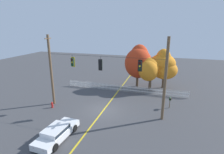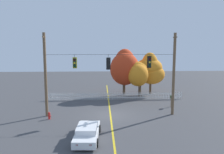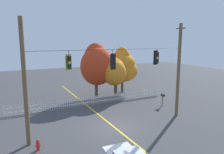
{
  "view_description": "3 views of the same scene",
  "coord_description": "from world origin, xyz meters",
  "px_view_note": "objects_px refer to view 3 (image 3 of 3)",
  "views": [
    {
      "loc": [
        6.43,
        -17.51,
        9.46
      ],
      "look_at": [
        0.96,
        0.36,
        4.06
      ],
      "focal_mm": 28.27,
      "sensor_mm": 36.0,
      "label": 1
    },
    {
      "loc": [
        -0.88,
        -23.46,
        7.37
      ],
      "look_at": [
        0.16,
        -0.13,
        4.08
      ],
      "focal_mm": 36.98,
      "sensor_mm": 36.0,
      "label": 2
    },
    {
      "loc": [
        -7.57,
        -14.82,
        7.08
      ],
      "look_at": [
        0.02,
        0.52,
        4.13
      ],
      "focal_mm": 34.42,
      "sensor_mm": 36.0,
      "label": 3
    }
  ],
  "objects_px": {
    "autumn_oak_far_east": "(122,66)",
    "roadside_mailbox": "(163,96)",
    "traffic_signal_westbound_side": "(69,62)",
    "autumn_maple_mid": "(114,71)",
    "traffic_signal_northbound_secondary": "(112,61)",
    "traffic_signal_eastbound_side": "(156,58)",
    "fire_hydrant": "(38,145)",
    "autumn_maple_near_fence": "(97,64)"
  },
  "relations": [
    {
      "from": "autumn_oak_far_east",
      "to": "fire_hydrant",
      "type": "distance_m",
      "value": 16.9
    },
    {
      "from": "traffic_signal_northbound_secondary",
      "to": "traffic_signal_eastbound_side",
      "type": "bearing_deg",
      "value": 0.27
    },
    {
      "from": "traffic_signal_westbound_side",
      "to": "autumn_maple_near_fence",
      "type": "distance_m",
      "value": 11.48
    },
    {
      "from": "traffic_signal_eastbound_side",
      "to": "fire_hydrant",
      "type": "height_order",
      "value": "traffic_signal_eastbound_side"
    },
    {
      "from": "traffic_signal_westbound_side",
      "to": "autumn_maple_mid",
      "type": "relative_size",
      "value": 0.28
    },
    {
      "from": "autumn_oak_far_east",
      "to": "roadside_mailbox",
      "type": "relative_size",
      "value": 4.61
    },
    {
      "from": "fire_hydrant",
      "to": "traffic_signal_westbound_side",
      "type": "bearing_deg",
      "value": 23.01
    },
    {
      "from": "fire_hydrant",
      "to": "roadside_mailbox",
      "type": "relative_size",
      "value": 0.54
    },
    {
      "from": "autumn_oak_far_east",
      "to": "fire_hydrant",
      "type": "relative_size",
      "value": 8.46
    },
    {
      "from": "autumn_maple_near_fence",
      "to": "roadside_mailbox",
      "type": "distance_m",
      "value": 8.86
    },
    {
      "from": "autumn_maple_mid",
      "to": "roadside_mailbox",
      "type": "relative_size",
      "value": 3.7
    },
    {
      "from": "traffic_signal_northbound_secondary",
      "to": "traffic_signal_eastbound_side",
      "type": "distance_m",
      "value": 4.23
    },
    {
      "from": "traffic_signal_northbound_secondary",
      "to": "autumn_maple_mid",
      "type": "bearing_deg",
      "value": 62.69
    },
    {
      "from": "traffic_signal_westbound_side",
      "to": "roadside_mailbox",
      "type": "distance_m",
      "value": 12.21
    },
    {
      "from": "autumn_maple_mid",
      "to": "traffic_signal_northbound_secondary",
      "type": "bearing_deg",
      "value": -117.31
    },
    {
      "from": "traffic_signal_westbound_side",
      "to": "autumn_maple_mid",
      "type": "xyz_separation_m",
      "value": [
        7.84,
        8.54,
        -2.22
      ]
    },
    {
      "from": "traffic_signal_eastbound_side",
      "to": "autumn_oak_far_east",
      "type": "relative_size",
      "value": 0.22
    },
    {
      "from": "autumn_maple_near_fence",
      "to": "roadside_mailbox",
      "type": "relative_size",
      "value": 5.0
    },
    {
      "from": "traffic_signal_eastbound_side",
      "to": "autumn_maple_near_fence",
      "type": "relative_size",
      "value": 0.21
    },
    {
      "from": "traffic_signal_northbound_secondary",
      "to": "autumn_oak_far_east",
      "type": "distance_m",
      "value": 12.02
    },
    {
      "from": "autumn_oak_far_east",
      "to": "fire_hydrant",
      "type": "bearing_deg",
      "value": -138.29
    },
    {
      "from": "traffic_signal_northbound_secondary",
      "to": "fire_hydrant",
      "type": "xyz_separation_m",
      "value": [
        -5.93,
        -1.05,
        -5.09
      ]
    },
    {
      "from": "traffic_signal_eastbound_side",
      "to": "autumn_oak_far_east",
      "type": "distance_m",
      "value": 10.38
    },
    {
      "from": "traffic_signal_westbound_side",
      "to": "traffic_signal_eastbound_side",
      "type": "bearing_deg",
      "value": 0.01
    },
    {
      "from": "traffic_signal_westbound_side",
      "to": "traffic_signal_northbound_secondary",
      "type": "xyz_separation_m",
      "value": [
        3.42,
        -0.02,
        -0.07
      ]
    },
    {
      "from": "autumn_maple_near_fence",
      "to": "roadside_mailbox",
      "type": "bearing_deg",
      "value": -53.52
    },
    {
      "from": "autumn_oak_far_east",
      "to": "traffic_signal_northbound_secondary",
      "type": "bearing_deg",
      "value": -122.86
    },
    {
      "from": "autumn_oak_far_east",
      "to": "fire_hydrant",
      "type": "xyz_separation_m",
      "value": [
        -12.37,
        -11.03,
        -3.29
      ]
    },
    {
      "from": "autumn_oak_far_east",
      "to": "traffic_signal_westbound_side",
      "type": "bearing_deg",
      "value": -134.71
    },
    {
      "from": "traffic_signal_westbound_side",
      "to": "fire_hydrant",
      "type": "xyz_separation_m",
      "value": [
        -2.51,
        -1.07,
        -5.17
      ]
    },
    {
      "from": "autumn_maple_mid",
      "to": "traffic_signal_westbound_side",
      "type": "bearing_deg",
      "value": -132.53
    },
    {
      "from": "autumn_maple_near_fence",
      "to": "autumn_oak_far_east",
      "type": "relative_size",
      "value": 1.09
    },
    {
      "from": "traffic_signal_northbound_secondary",
      "to": "traffic_signal_eastbound_side",
      "type": "height_order",
      "value": "same"
    },
    {
      "from": "traffic_signal_westbound_side",
      "to": "autumn_oak_far_east",
      "type": "relative_size",
      "value": 0.22
    },
    {
      "from": "traffic_signal_eastbound_side",
      "to": "fire_hydrant",
      "type": "relative_size",
      "value": 1.89
    },
    {
      "from": "autumn_maple_near_fence",
      "to": "autumn_maple_mid",
      "type": "bearing_deg",
      "value": -31.89
    },
    {
      "from": "traffic_signal_westbound_side",
      "to": "traffic_signal_eastbound_side",
      "type": "distance_m",
      "value": 7.65
    },
    {
      "from": "traffic_signal_northbound_secondary",
      "to": "fire_hydrant",
      "type": "relative_size",
      "value": 2.08
    },
    {
      "from": "autumn_maple_mid",
      "to": "autumn_oak_far_east",
      "type": "distance_m",
      "value": 2.49
    },
    {
      "from": "autumn_maple_near_fence",
      "to": "traffic_signal_eastbound_side",
      "type": "bearing_deg",
      "value": -80.54
    },
    {
      "from": "traffic_signal_northbound_secondary",
      "to": "autumn_maple_near_fence",
      "type": "bearing_deg",
      "value": 74.85
    },
    {
      "from": "roadside_mailbox",
      "to": "traffic_signal_northbound_secondary",
      "type": "bearing_deg",
      "value": -158.47
    }
  ]
}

